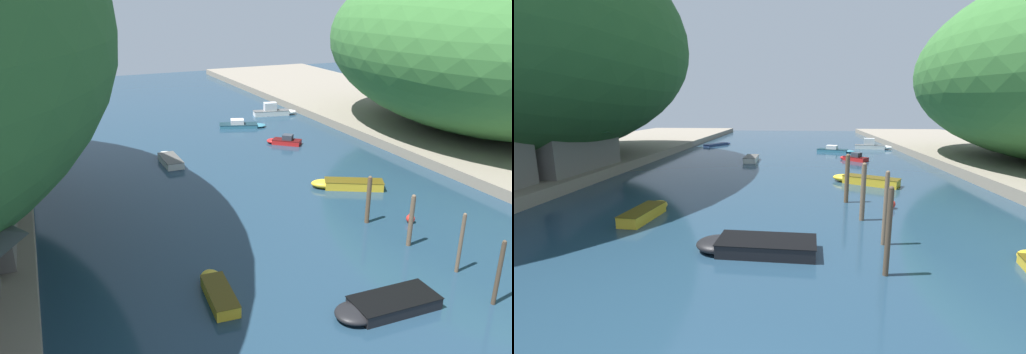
# 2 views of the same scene
# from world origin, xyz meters

# --- Properties ---
(water_surface) EXTENTS (130.00, 130.00, 0.00)m
(water_surface) POSITION_xyz_m (0.00, 30.00, 0.00)
(water_surface) COLOR #1E384C
(water_surface) RESTS_ON ground
(right_bank) EXTENTS (22.00, 120.00, 0.96)m
(right_bank) POSITION_xyz_m (27.80, 30.00, 0.48)
(right_bank) COLOR gray
(right_bank) RESTS_ON ground
(hillside_right) EXTENTS (29.60, 41.44, 18.89)m
(hillside_right) POSITION_xyz_m (28.90, 32.18, 10.40)
(hillside_right) COLOR #387033
(hillside_right) RESTS_ON right_bank
(boat_far_right_bank) EXTENTS (4.20, 6.15, 0.41)m
(boat_far_right_bank) POSITION_xyz_m (-12.84, 55.06, 0.20)
(boat_far_right_bank) COLOR navy
(boat_far_right_bank) RESTS_ON water_surface
(boat_yellow_tender) EXTENTS (1.62, 4.57, 0.67)m
(boat_yellow_tender) POSITION_xyz_m (-8.09, 14.69, 0.33)
(boat_yellow_tender) COLOR gold
(boat_yellow_tender) RESTS_ON water_surface
(boat_moored_right) EXTENTS (1.58, 4.97, 0.66)m
(boat_moored_right) POSITION_xyz_m (-4.62, 37.84, 0.32)
(boat_moored_right) COLOR silver
(boat_moored_right) RESTS_ON water_surface
(boat_red_skiff) EXTENTS (6.01, 2.42, 1.73)m
(boat_red_skiff) POSITION_xyz_m (13.44, 51.58, 0.51)
(boat_red_skiff) COLOR white
(boat_red_skiff) RESTS_ON water_surface
(boat_white_cruiser) EXTENTS (5.90, 3.53, 0.98)m
(boat_white_cruiser) POSITION_xyz_m (7.03, 47.40, 0.30)
(boat_white_cruiser) COLOR teal
(boat_white_cruiser) RESTS_ON water_surface
(boat_cabin_cruiser) EXTENTS (5.90, 4.14, 0.71)m
(boat_cabin_cruiser) POSITION_xyz_m (6.97, 25.22, 0.35)
(boat_cabin_cruiser) COLOR gold
(boat_cabin_cruiser) RESTS_ON water_surface
(boat_far_upstream) EXTENTS (5.74, 2.26, 0.66)m
(boat_far_upstream) POSITION_xyz_m (-0.91, 9.94, 0.33)
(boat_far_upstream) COLOR black
(boat_far_upstream) RESTS_ON water_surface
(boat_mid_channel) EXTENTS (3.73, 3.52, 1.06)m
(boat_mid_channel) POSITION_xyz_m (8.26, 38.96, 0.33)
(boat_mid_channel) COLOR red
(boat_mid_channel) RESTS_ON water_surface
(mooring_post_nearest) EXTENTS (0.23, 0.23, 3.71)m
(mooring_post_nearest) POSITION_xyz_m (4.77, 8.10, 1.86)
(mooring_post_nearest) COLOR #4C3D2D
(mooring_post_nearest) RESTS_ON water_surface
(mooring_post_second) EXTENTS (0.21, 0.21, 3.73)m
(mooring_post_second) POSITION_xyz_m (5.44, 11.32, 1.87)
(mooring_post_second) COLOR brown
(mooring_post_second) RESTS_ON water_surface
(mooring_post_middle) EXTENTS (0.29, 0.29, 3.52)m
(mooring_post_middle) POSITION_xyz_m (5.06, 15.04, 1.77)
(mooring_post_middle) COLOR brown
(mooring_post_middle) RESTS_ON water_surface
(mooring_post_fourth) EXTENTS (0.31, 0.31, 3.50)m
(mooring_post_fourth) POSITION_xyz_m (4.67, 18.97, 1.76)
(mooring_post_fourth) COLOR brown
(mooring_post_fourth) RESTS_ON water_surface
(channel_buoy_near) EXTENTS (0.61, 0.61, 0.91)m
(channel_buoy_near) POSITION_xyz_m (7.45, 17.69, 0.36)
(channel_buoy_near) COLOR red
(channel_buoy_near) RESTS_ON water_surface
(person_on_quay) EXTENTS (0.32, 0.43, 1.69)m
(person_on_quay) POSITION_xyz_m (-18.36, 20.85, 1.93)
(person_on_quay) COLOR #282D3D
(person_on_quay) RESTS_ON left_bank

